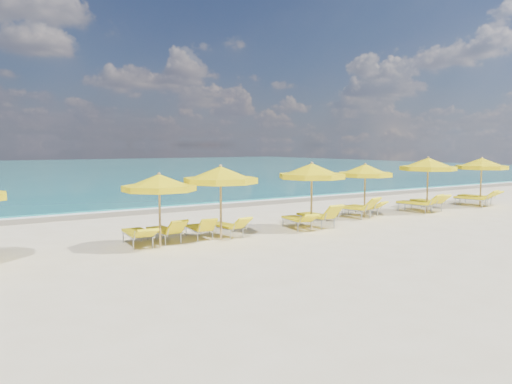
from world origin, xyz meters
TOP-DOWN VIEW (x-y plane):
  - ground_plane at (0.00, 0.00)m, footprint 120.00×120.00m
  - ocean at (0.00, 48.00)m, footprint 120.00×80.00m
  - wet_sand_band at (0.00, 7.40)m, footprint 120.00×2.60m
  - foam_line at (0.00, 8.20)m, footprint 120.00×1.20m
  - whitecap_near at (-6.00, 17.00)m, footprint 14.00×0.36m
  - whitecap_far at (8.00, 24.00)m, footprint 18.00×0.30m
  - umbrella_2 at (-4.68, -0.56)m, footprint 2.82×2.82m
  - umbrella_3 at (-2.64, -0.54)m, footprint 2.66×2.66m
  - umbrella_4 at (1.00, -0.54)m, footprint 2.57×2.57m
  - umbrella_5 at (4.59, 0.43)m, footprint 2.74×2.74m
  - umbrella_6 at (8.12, 0.11)m, footprint 2.49×2.49m
  - umbrella_7 at (12.07, 0.09)m, footprint 2.87×2.87m
  - lounger_2_left at (-5.17, -0.08)m, footprint 0.78×1.97m
  - lounger_2_right at (-4.29, 0.04)m, footprint 0.73×1.75m
  - lounger_3_left at (-3.13, -0.01)m, footprint 0.70×1.63m
  - lounger_3_right at (-2.23, -0.18)m, footprint 0.80×1.76m
  - lounger_4_left at (0.55, -0.32)m, footprint 0.87×1.86m
  - lounger_4_right at (1.42, -0.35)m, footprint 0.68×1.91m
  - lounger_5_left at (4.09, 0.58)m, footprint 1.05×2.07m
  - lounger_5_right at (5.07, 0.94)m, footprint 0.85×1.81m
  - lounger_6_left at (7.65, 0.32)m, footprint 1.00×2.04m
  - lounger_6_right at (8.61, 0.49)m, footprint 1.01×2.07m
  - lounger_7_left at (11.68, 0.26)m, footprint 1.00×2.03m
  - lounger_7_right at (12.53, 0.60)m, footprint 0.92×2.11m

SIDE VIEW (x-z plane):
  - ground_plane at x=0.00m, z-range 0.00..0.00m
  - ocean at x=0.00m, z-range -0.15..0.15m
  - wet_sand_band at x=0.00m, z-range -0.01..0.01m
  - foam_line at x=0.00m, z-range -0.01..0.01m
  - whitecap_near at x=-6.00m, z-range -0.03..0.03m
  - whitecap_far at x=8.00m, z-range -0.03..0.03m
  - lounger_3_left at x=-3.13m, z-range -0.18..0.59m
  - lounger_5_right at x=5.07m, z-range -0.14..0.55m
  - lounger_3_right at x=-2.23m, z-range -0.17..0.59m
  - lounger_4_left at x=0.55m, z-range -0.13..0.55m
  - lounger_2_right at x=-4.29m, z-range -0.19..0.62m
  - lounger_2_left at x=-5.17m, z-range -0.13..0.57m
  - lounger_7_right at x=12.53m, z-range -0.15..0.63m
  - lounger_7_left at x=11.68m, z-range -0.20..0.68m
  - lounger_6_right at x=8.61m, z-range -0.18..0.66m
  - lounger_6_left at x=7.65m, z-range -0.20..0.69m
  - lounger_4_right at x=1.42m, z-range -0.23..0.71m
  - lounger_5_left at x=4.09m, z-range -0.22..0.72m
  - umbrella_2 at x=-4.68m, z-range 0.77..2.94m
  - umbrella_5 at x=4.59m, z-range 0.79..3.02m
  - umbrella_3 at x=-2.64m, z-range 0.83..3.19m
  - umbrella_4 at x=1.00m, z-range 0.84..3.21m
  - umbrella_7 at x=12.07m, z-range 0.84..3.24m
  - umbrella_6 at x=8.12m, z-range 0.87..3.32m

